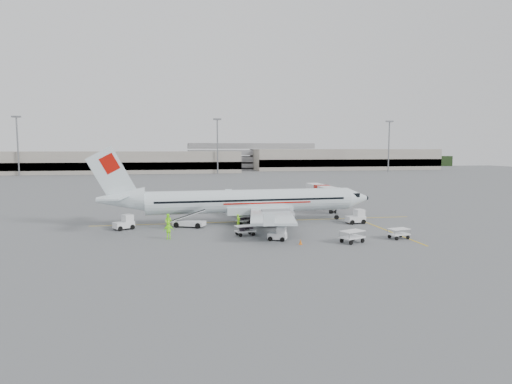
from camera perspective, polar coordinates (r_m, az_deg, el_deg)
The scene contains 27 objects.
ground at distance 58.30m, azimuth 0.35°, elevation -3.91°, with size 360.00×360.00×0.00m, color #56595B.
stripe_lead at distance 58.29m, azimuth 0.35°, elevation -3.91°, with size 44.00×0.20×0.01m, color yellow.
stripe_cross at distance 55.22m, azimuth 16.41°, elevation -4.67°, with size 0.20×20.00×0.01m, color yellow.
terminal_west at distance 188.89m, azimuth -19.23°, elevation 3.76°, with size 110.00×22.00×9.00m, color gray, non-canonical shape.
terminal_east at distance 217.06m, azimuth 11.60°, elevation 4.30°, with size 90.00×26.00×10.00m, color gray, non-canonical shape.
parking_garage at distance 219.42m, azimuth -0.90°, elevation 4.95°, with size 62.00×24.00×14.00m, color slate, non-canonical shape.
treeline at distance 231.85m, azimuth -7.63°, elevation 3.95°, with size 300.00×3.00×6.00m, color black, non-canonical shape.
mast_west at distance 184.36m, azimuth -29.17°, elevation 5.35°, with size 3.20×1.20×22.00m, color slate, non-canonical shape.
mast_center at distance 175.21m, azimuth -5.16°, elevation 6.06°, with size 3.20×1.20×22.00m, color slate, non-canonical shape.
mast_east at distance 196.61m, azimuth 17.29°, elevation 5.78°, with size 3.20×1.20×22.00m, color slate, non-canonical shape.
aircraft at distance 56.53m, azimuth -0.67°, elevation 0.87°, with size 36.05×28.26×9.94m, color silver, non-canonical shape.
jet_bridge at distance 71.04m, azimuth 8.76°, elevation -0.66°, with size 2.80×14.94×3.92m, color silver, non-canonical shape.
belt_loader at distance 54.33m, azimuth -8.89°, elevation -3.17°, with size 5.23×1.96×2.84m, color silver, non-canonical shape.
tug_fore at distance 57.82m, azimuth 13.11°, elevation -3.20°, with size 2.42×1.39×1.87m, color silver, non-canonical shape.
tug_mid at distance 46.05m, azimuth 2.87°, elevation -5.54°, with size 1.94×1.11×1.50m, color silver, non-canonical shape.
tug_aft at distance 54.53m, azimuth -17.23°, elevation -3.88°, with size 2.32×1.33×1.80m, color silver, non-canonical shape.
cart_loaded_a at distance 55.89m, azimuth -1.53°, elevation -3.76°, with size 2.10×1.24×1.10m, color silver, non-canonical shape.
cart_loaded_b at distance 48.59m, azimuth -1.44°, elevation -5.15°, with size 2.21×1.31×1.15m, color silver, non-canonical shape.
cart_empty_a at distance 45.96m, azimuth 12.71°, elevation -5.83°, with size 2.48×1.47×1.30m, color silver, non-canonical shape.
cart_empty_b at distance 49.34m, azimuth 18.50°, elevation -5.28°, with size 2.20×1.30×1.15m, color silver, non-canonical shape.
cone_nose at distance 58.13m, azimuth 12.34°, elevation -3.72°, with size 0.43×0.43×0.70m, color orange.
cone_port at distance 70.69m, azimuth 2.55°, elevation -2.00°, with size 0.35×0.35×0.56m, color orange.
cone_stbd at distance 44.34m, azimuth 5.95°, elevation -6.61°, with size 0.35×0.35×0.57m, color orange.
crew_a at distance 54.03m, azimuth -2.36°, elevation -3.81°, with size 0.59×0.38×1.61m, color #8EED1D.
crew_b at distance 53.52m, azimuth -11.61°, elevation -3.86°, with size 0.92×0.72×1.89m, color #8EED1D.
crew_c at distance 56.18m, azimuth -2.15°, elevation -3.34°, with size 1.17×0.67×1.81m, color #8EED1D.
crew_d at distance 47.47m, azimuth -11.57°, elevation -5.07°, with size 1.11×0.46×1.90m, color #8EED1D.
Camera 1 is at (-10.55, -56.51, 9.68)m, focal length 30.00 mm.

